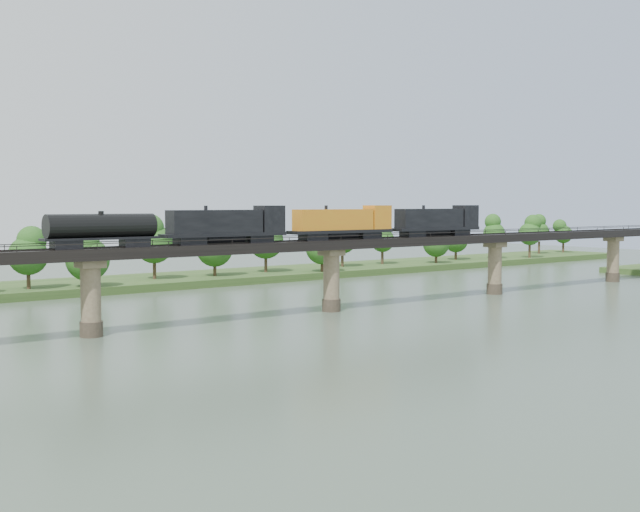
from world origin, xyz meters
TOP-DOWN VIEW (x-y plane):
  - ground at (0.00, 0.00)m, footprint 400.00×400.00m
  - far_bank at (0.00, 85.00)m, footprint 300.00×24.00m
  - bridge at (0.00, 30.00)m, footprint 236.00×30.00m
  - bridge_superstructure at (0.00, 30.00)m, footprint 220.00×4.90m
  - far_treeline at (-8.21, 80.52)m, footprint 289.06×17.54m
  - freight_train at (-5.05, 30.00)m, footprint 79.84×3.11m

SIDE VIEW (x-z plane):
  - ground at x=0.00m, z-range 0.00..0.00m
  - far_bank at x=0.00m, z-range 0.00..1.60m
  - bridge at x=0.00m, z-range -0.29..11.21m
  - far_treeline at x=-8.21m, z-range 2.03..15.63m
  - bridge_superstructure at x=0.00m, z-range 11.42..12.17m
  - freight_train at x=-5.05m, z-range 11.38..16.87m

